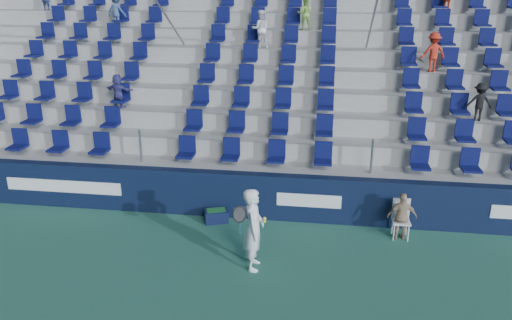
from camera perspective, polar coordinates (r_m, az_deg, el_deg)
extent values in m
plane|color=#2C6752|center=(10.34, -3.37, -14.21)|extent=(70.00, 70.00, 0.00)
cube|color=black|center=(12.77, -0.67, -4.06)|extent=(24.00, 0.30, 1.20)
cube|color=white|center=(14.21, -21.16, -2.82)|extent=(3.20, 0.02, 0.34)
cube|color=white|center=(12.49, 6.06, -4.65)|extent=(1.60, 0.02, 0.34)
cube|color=#A6A6A1|center=(13.29, -0.30, -3.06)|extent=(24.00, 0.85, 1.20)
cube|color=#A6A6A1|center=(13.98, 0.21, -0.76)|extent=(24.00, 0.85, 1.70)
cube|color=#A6A6A1|center=(14.68, 0.66, 1.32)|extent=(24.00, 0.85, 2.20)
cube|color=#A6A6A1|center=(15.41, 1.07, 3.21)|extent=(24.00, 0.85, 2.70)
cube|color=#A6A6A1|center=(16.15, 1.45, 4.92)|extent=(24.00, 0.85, 3.20)
cube|color=#A6A6A1|center=(16.91, 1.79, 6.49)|extent=(24.00, 0.85, 3.70)
cube|color=#A6A6A1|center=(17.68, 2.11, 7.91)|extent=(24.00, 0.85, 4.20)
cube|color=#A6A6A1|center=(18.46, 2.40, 9.22)|extent=(24.00, 0.85, 4.70)
cube|color=#A6A6A1|center=(19.24, 2.67, 10.42)|extent=(24.00, 0.85, 5.20)
cube|color=#A6A6A1|center=(19.83, 2.89, 12.17)|extent=(24.00, 0.50, 6.20)
cube|color=#0B1044|center=(12.94, -0.30, 0.81)|extent=(16.05, 0.50, 0.70)
cube|color=#0B1044|center=(13.59, 0.21, 3.97)|extent=(16.05, 0.50, 0.70)
cube|color=#0B1044|center=(14.28, 0.68, 6.84)|extent=(16.05, 0.50, 0.70)
cube|color=#0B1044|center=(15.00, 1.11, 9.43)|extent=(16.05, 0.50, 0.70)
cube|color=#0B1044|center=(15.76, 1.51, 11.78)|extent=(16.05, 0.50, 0.70)
cube|color=#0B1044|center=(16.53, 1.88, 13.92)|extent=(16.05, 0.50, 0.70)
cube|color=#0B1044|center=(17.33, 2.22, 15.86)|extent=(16.05, 0.50, 0.70)
cube|color=#0B1044|center=(18.14, 2.53, 17.63)|extent=(16.05, 0.50, 0.70)
cylinder|color=gray|center=(16.28, -9.37, 14.64)|extent=(0.06, 7.68, 4.55)
cylinder|color=gray|center=(15.61, 12.90, 14.19)|extent=(0.06, 7.68, 4.55)
imported|color=#403E89|center=(15.33, -15.49, 7.61)|extent=(0.97, 0.52, 1.00)
imported|color=red|center=(15.88, 19.59, 11.53)|extent=(0.82, 0.60, 1.14)
imported|color=#3A5380|center=(18.66, -15.65, 16.09)|extent=(0.77, 0.53, 1.10)
imported|color=white|center=(16.50, 0.51, 14.75)|extent=(0.66, 0.57, 1.17)
imported|color=#8FC74F|center=(17.19, 5.61, 16.31)|extent=(0.53, 0.43, 1.03)
imported|color=black|center=(14.67, 24.18, 6.07)|extent=(0.69, 0.44, 1.02)
imported|color=white|center=(10.47, -0.28, -7.91)|extent=(0.48, 0.69, 1.81)
cylinder|color=navy|center=(10.22, -1.88, -7.75)|extent=(0.03, 0.03, 0.28)
torus|color=black|center=(10.08, -1.90, -6.24)|extent=(0.30, 0.17, 0.28)
plane|color=#262626|center=(10.08, -1.90, -6.24)|extent=(0.30, 0.16, 0.29)
sphere|color=#D3E134|center=(10.13, 0.96, -7.02)|extent=(0.07, 0.07, 0.07)
sphere|color=#D3E134|center=(10.17, 1.01, -6.72)|extent=(0.07, 0.07, 0.07)
cube|color=white|center=(12.32, 16.24, -6.74)|extent=(0.42, 0.42, 0.04)
cube|color=white|center=(12.39, 16.24, -5.29)|extent=(0.41, 0.05, 0.51)
cylinder|color=white|center=(12.25, 15.47, -8.00)|extent=(0.03, 0.03, 0.41)
cylinder|color=white|center=(12.31, 17.01, -8.04)|extent=(0.03, 0.03, 0.41)
cylinder|color=white|center=(12.55, 15.30, -7.30)|extent=(0.03, 0.03, 0.41)
cylinder|color=white|center=(12.60, 16.80, -7.34)|extent=(0.03, 0.03, 0.41)
imported|color=tan|center=(12.21, 16.34, -6.20)|extent=(0.70, 0.33, 1.16)
cube|color=#0E1533|center=(12.74, -4.57, -6.38)|extent=(0.67, 0.55, 0.32)
cube|color=#1E662D|center=(12.71, -4.58, -6.09)|extent=(0.54, 0.41, 0.19)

